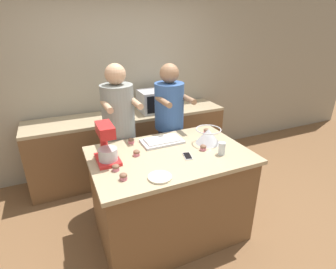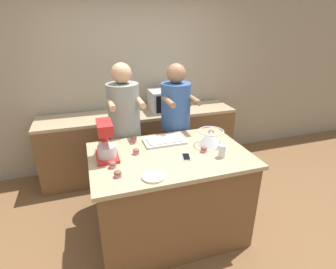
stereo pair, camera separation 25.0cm
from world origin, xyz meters
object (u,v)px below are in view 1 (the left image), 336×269
object	(u,v)px
stand_mixer	(106,145)
cupcake_0	(116,167)
cell_phone	(188,156)
cupcake_3	(123,176)
cupcake_1	(206,131)
mixing_bowl	(208,135)
baking_tray	(162,141)
person_right	(169,130)
cupcake_2	(131,141)
cupcake_4	(136,153)
drinking_glass	(222,148)
cupcake_5	(203,147)
small_plate	(160,177)
person_left	(120,137)
microwave_oven	(158,100)

from	to	relation	value
stand_mixer	cupcake_0	size ratio (longest dim) A/B	5.71
cell_phone	cupcake_3	xyz separation A→B (m)	(-0.66, -0.14, 0.02)
cupcake_0	cupcake_1	world-z (taller)	same
mixing_bowl	baking_tray	world-z (taller)	mixing_bowl
person_right	cupcake_0	world-z (taller)	person_right
mixing_bowl	cupcake_1	world-z (taller)	mixing_bowl
stand_mixer	mixing_bowl	size ratio (longest dim) A/B	1.37
cupcake_1	stand_mixer	bearing A→B (deg)	-170.64
person_right	mixing_bowl	distance (m)	0.67
stand_mixer	cupcake_2	distance (m)	0.44
cupcake_0	cupcake_3	xyz separation A→B (m)	(0.02, -0.17, 0.00)
stand_mixer	cupcake_0	bearing A→B (deg)	-82.45
mixing_bowl	cupcake_4	distance (m)	0.78
baking_tray	drinking_glass	bearing A→B (deg)	-49.32
cupcake_0	cupcake_5	size ratio (longest dim) A/B	1.00
baking_tray	stand_mixer	bearing A→B (deg)	-164.65
mixing_bowl	cupcake_1	xyz separation A→B (m)	(0.12, 0.23, -0.05)
mixing_bowl	small_plate	xyz separation A→B (m)	(-0.72, -0.42, -0.07)
cupcake_2	person_right	bearing A→B (deg)	28.52
mixing_bowl	cupcake_2	world-z (taller)	mixing_bowl
stand_mixer	drinking_glass	distance (m)	1.08
mixing_bowl	drinking_glass	xyz separation A→B (m)	(-0.02, -0.28, -0.02)
cupcake_5	drinking_glass	bearing A→B (deg)	-52.18
person_left	small_plate	world-z (taller)	person_left
person_left	stand_mixer	size ratio (longest dim) A/B	4.81
cupcake_5	cupcake_1	bearing A→B (deg)	54.09
drinking_glass	cupcake_1	bearing A→B (deg)	74.01
microwave_oven	mixing_bowl	bearing A→B (deg)	-88.77
cupcake_0	cupcake_1	distance (m)	1.21
stand_mixer	cupcake_1	bearing A→B (deg)	9.36
baking_tray	cupcake_5	distance (m)	0.45
cupcake_0	cupcake_4	bearing A→B (deg)	37.51
cupcake_3	person_left	bearing A→B (deg)	77.05
cell_phone	cupcake_3	distance (m)	0.67
cell_phone	cupcake_4	world-z (taller)	cupcake_4
baking_tray	small_plate	size ratio (longest dim) A/B	2.19
stand_mixer	cupcake_1	size ratio (longest dim) A/B	5.71
small_plate	cupcake_3	bearing A→B (deg)	159.90
person_left	drinking_glass	bearing A→B (deg)	-50.44
drinking_glass	cupcake_2	bearing A→B (deg)	140.12
person_left	mixing_bowl	size ratio (longest dim) A/B	6.57
cupcake_4	cupcake_5	xyz separation A→B (m)	(0.64, -0.16, 0.00)
small_plate	cupcake_3	size ratio (longest dim) A/B	3.10
cell_phone	small_plate	world-z (taller)	small_plate
person_right	microwave_oven	xyz separation A→B (m)	(0.13, 0.68, 0.19)
drinking_glass	cupcake_0	distance (m)	1.01
mixing_bowl	cupcake_0	distance (m)	1.03
cupcake_1	cupcake_5	world-z (taller)	same
microwave_oven	drinking_glass	xyz separation A→B (m)	(0.01, -1.60, -0.07)
cell_phone	cupcake_0	world-z (taller)	cupcake_0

